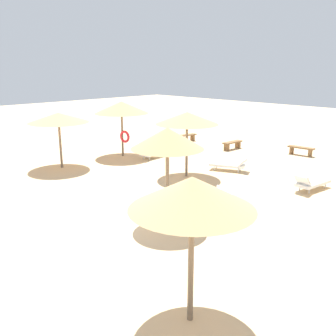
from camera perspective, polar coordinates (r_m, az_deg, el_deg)
The scene contains 13 objects.
ground_plane at distance 13.30m, azimuth -9.28°, elevation -7.37°, with size 80.00×80.00×0.00m, color #DBBA8C.
parasol_0 at distance 21.70m, azimuth -6.93°, elevation 8.87°, with size 3.01×3.01×3.10m.
parasol_1 at distance 11.95m, azimuth -0.10°, elevation 4.38°, with size 2.31×2.31×3.17m.
parasol_5 at distance 17.43m, azimuth 2.85°, elevation 7.38°, with size 2.85×2.85×3.00m.
parasol_6 at distance 19.75m, azimuth -15.98°, elevation 7.19°, with size 2.97×2.97×2.78m.
parasol_7 at distance 7.18m, azimuth 3.60°, elevation -3.85°, with size 2.44×2.44×3.04m.
lounger_0 at distance 21.42m, azimuth -2.35°, elevation 2.33°, with size 0.77×1.91×0.76m.
lounger_1 at distance 13.93m, azimuth 8.58°, elevation -4.94°, with size 1.69×1.90×0.64m.
lounger_3 at distance 16.97m, azimuth 20.52°, elevation -2.04°, with size 0.87×1.92×0.79m.
lounger_5 at distance 19.06m, azimuth 9.21°, elevation 0.54°, with size 1.97×1.36×0.74m.
bench_0 at distance 26.11m, azimuth 2.73°, elevation 4.69°, with size 0.64×1.55×0.49m.
bench_1 at distance 23.99m, azimuth 9.55°, elevation 3.57°, with size 0.46×1.52×0.49m.
bench_2 at distance 23.37m, azimuth 19.16°, elevation 2.64°, with size 1.52×0.49×0.49m.
Camera 1 is at (10.10, -7.05, 5.03)m, focal length 41.01 mm.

